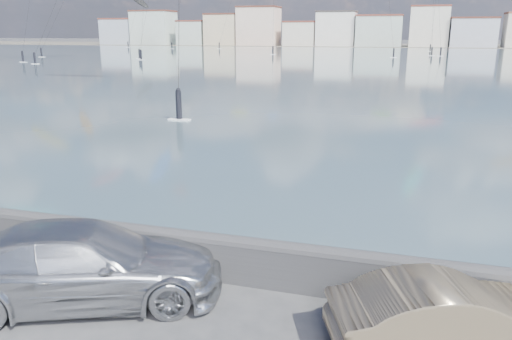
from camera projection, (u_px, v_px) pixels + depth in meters
The scene contains 7 objects.
bay_water at pixel (383, 61), 93.25m from camera, with size 500.00×177.00×0.00m, color #304A55.
far_shore_strip at pixel (396, 46), 193.51m from camera, with size 500.00×60.00×0.00m, color #4C473D.
seawall at pixel (196, 252), 11.04m from camera, with size 400.00×0.36×1.08m.
far_buildings at pixel (400, 29), 178.61m from camera, with size 240.79×13.26×14.60m.
car_silver at pixel (84, 264), 10.00m from camera, with size 2.24×5.51×1.60m, color #ACAEB3.
car_champagne at pixel (448, 317), 8.40m from camera, with size 1.39×3.99×1.32m, color tan.
kitesurfer_15 at pixel (138, 1), 175.51m from camera, with size 9.98×11.43×19.33m.
Camera 1 is at (4.14, -6.66, 5.29)m, focal length 35.00 mm.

